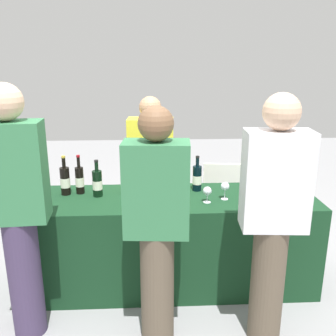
% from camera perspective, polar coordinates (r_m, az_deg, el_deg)
% --- Properties ---
extents(ground_plane, '(12.00, 12.00, 0.00)m').
position_cam_1_polar(ground_plane, '(3.43, 0.00, -16.93)').
color(ground_plane, gray).
extents(tasting_table, '(2.42, 0.70, 0.79)m').
position_cam_1_polar(tasting_table, '(3.23, 0.00, -11.06)').
color(tasting_table, '#14381E').
rests_on(tasting_table, ground_plane).
extents(wine_bottle_0, '(0.08, 0.08, 0.33)m').
position_cam_1_polar(wine_bottle_0, '(3.21, -15.41, -1.86)').
color(wine_bottle_0, black).
rests_on(wine_bottle_0, tasting_table).
extents(wine_bottle_1, '(0.07, 0.07, 0.33)m').
position_cam_1_polar(wine_bottle_1, '(3.21, -13.32, -1.77)').
color(wine_bottle_1, black).
rests_on(wine_bottle_1, tasting_table).
extents(wine_bottle_2, '(0.08, 0.08, 0.31)m').
position_cam_1_polar(wine_bottle_2, '(3.11, -10.72, -2.28)').
color(wine_bottle_2, black).
rests_on(wine_bottle_2, tasting_table).
extents(wine_bottle_3, '(0.07, 0.07, 0.29)m').
position_cam_1_polar(wine_bottle_3, '(3.16, -6.30, -1.99)').
color(wine_bottle_3, black).
rests_on(wine_bottle_3, tasting_table).
extents(wine_bottle_4, '(0.08, 0.08, 0.31)m').
position_cam_1_polar(wine_bottle_4, '(3.20, 4.46, -1.52)').
color(wine_bottle_4, black).
rests_on(wine_bottle_4, tasting_table).
extents(wine_bottle_5, '(0.07, 0.07, 0.30)m').
position_cam_1_polar(wine_bottle_5, '(3.22, 12.71, -1.86)').
color(wine_bottle_5, black).
rests_on(wine_bottle_5, tasting_table).
extents(wine_bottle_6, '(0.07, 0.07, 0.31)m').
position_cam_1_polar(wine_bottle_6, '(3.25, 14.76, -1.73)').
color(wine_bottle_6, black).
rests_on(wine_bottle_6, tasting_table).
extents(wine_glass_0, '(0.07, 0.07, 0.15)m').
position_cam_1_polar(wine_glass_0, '(2.91, -5.89, -3.45)').
color(wine_glass_0, silver).
rests_on(wine_glass_0, tasting_table).
extents(wine_glass_1, '(0.07, 0.07, 0.13)m').
position_cam_1_polar(wine_glass_1, '(2.95, 6.00, -3.58)').
color(wine_glass_1, silver).
rests_on(wine_glass_1, tasting_table).
extents(wine_glass_2, '(0.07, 0.07, 0.14)m').
position_cam_1_polar(wine_glass_2, '(3.03, 8.69, -2.86)').
color(wine_glass_2, silver).
rests_on(wine_glass_2, tasting_table).
extents(wine_glass_3, '(0.07, 0.07, 0.15)m').
position_cam_1_polar(wine_glass_3, '(3.11, 16.57, -2.88)').
color(wine_glass_3, silver).
rests_on(wine_glass_3, tasting_table).
extents(ice_bucket, '(0.24, 0.24, 0.22)m').
position_cam_1_polar(ice_bucket, '(3.16, 14.13, -2.26)').
color(ice_bucket, silver).
rests_on(ice_bucket, tasting_table).
extents(server_pouring, '(0.44, 0.26, 1.55)m').
position_cam_1_polar(server_pouring, '(3.65, -2.60, -0.49)').
color(server_pouring, black).
rests_on(server_pouring, ground_plane).
extents(guest_0, '(0.42, 0.25, 1.75)m').
position_cam_1_polar(guest_0, '(2.63, -22.08, -5.53)').
color(guest_0, '#3F3351').
rests_on(guest_0, ground_plane).
extents(guest_1, '(0.42, 0.25, 1.62)m').
position_cam_1_polar(guest_1, '(2.41, -1.73, -8.35)').
color(guest_1, brown).
rests_on(guest_1, ground_plane).
extents(guest_2, '(0.42, 0.25, 1.70)m').
position_cam_1_polar(guest_2, '(2.49, 15.70, -6.97)').
color(guest_2, brown).
rests_on(guest_2, ground_plane).
extents(menu_board, '(0.55, 0.09, 0.77)m').
position_cam_1_polar(menu_board, '(4.28, 9.05, -4.34)').
color(menu_board, white).
rests_on(menu_board, ground_plane).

